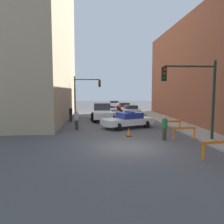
{
  "coord_description": "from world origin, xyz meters",
  "views": [
    {
      "loc": [
        -2.05,
        -12.67,
        3.35
      ],
      "look_at": [
        -0.31,
        7.43,
        1.38
      ],
      "focal_mm": 35.0,
      "sensor_mm": 36.0,
      "label": 1
    }
  ],
  "objects_px": {
    "traffic_light_near": "(197,88)",
    "parked_car_far": "(114,104)",
    "traffic_light_far": "(83,90)",
    "pedestrian_crossing": "(77,120)",
    "parked_car_near": "(130,110)",
    "barrier_back": "(184,131)",
    "pedestrian_corner": "(71,114)",
    "police_car": "(128,120)",
    "parked_car_mid": "(124,106)",
    "barrier_corner": "(172,124)",
    "pedestrian_sidewalk": "(164,128)",
    "traffic_cone": "(129,132)",
    "barrier_mid": "(216,147)",
    "white_truck": "(102,112)"
  },
  "relations": [
    {
      "from": "white_truck",
      "to": "barrier_corner",
      "type": "xyz_separation_m",
      "value": [
        5.43,
        -7.58,
        -0.29
      ]
    },
    {
      "from": "parked_car_near",
      "to": "traffic_cone",
      "type": "bearing_deg",
      "value": -105.34
    },
    {
      "from": "pedestrian_sidewalk",
      "to": "barrier_mid",
      "type": "relative_size",
      "value": 1.05
    },
    {
      "from": "parked_car_near",
      "to": "white_truck",
      "type": "bearing_deg",
      "value": -131.89
    },
    {
      "from": "traffic_light_far",
      "to": "police_car",
      "type": "bearing_deg",
      "value": -64.58
    },
    {
      "from": "barrier_mid",
      "to": "white_truck",
      "type": "bearing_deg",
      "value": 108.47
    },
    {
      "from": "traffic_light_far",
      "to": "parked_car_mid",
      "type": "xyz_separation_m",
      "value": [
        6.6,
        8.68,
        -2.72
      ]
    },
    {
      "from": "parked_car_far",
      "to": "traffic_light_near",
      "type": "bearing_deg",
      "value": -87.68
    },
    {
      "from": "parked_car_mid",
      "to": "parked_car_far",
      "type": "bearing_deg",
      "value": 97.6
    },
    {
      "from": "traffic_light_near",
      "to": "parked_car_mid",
      "type": "xyz_separation_m",
      "value": [
        -1.43,
        23.47,
        -2.86
      ]
    },
    {
      "from": "pedestrian_sidewalk",
      "to": "barrier_back",
      "type": "height_order",
      "value": "pedestrian_sidewalk"
    },
    {
      "from": "traffic_light_near",
      "to": "barrier_corner",
      "type": "distance_m",
      "value": 4.58
    },
    {
      "from": "white_truck",
      "to": "pedestrian_crossing",
      "type": "height_order",
      "value": "white_truck"
    },
    {
      "from": "parked_car_mid",
      "to": "parked_car_far",
      "type": "relative_size",
      "value": 0.99
    },
    {
      "from": "traffic_light_near",
      "to": "barrier_corner",
      "type": "relative_size",
      "value": 3.26
    },
    {
      "from": "police_car",
      "to": "parked_car_far",
      "type": "height_order",
      "value": "police_car"
    },
    {
      "from": "white_truck",
      "to": "traffic_cone",
      "type": "distance_m",
      "value": 9.31
    },
    {
      "from": "parked_car_mid",
      "to": "barrier_mid",
      "type": "xyz_separation_m",
      "value": [
        0.65,
        -27.27,
        -0.06
      ]
    },
    {
      "from": "barrier_mid",
      "to": "parked_car_mid",
      "type": "bearing_deg",
      "value": 91.36
    },
    {
      "from": "white_truck",
      "to": "pedestrian_crossing",
      "type": "bearing_deg",
      "value": -111.97
    },
    {
      "from": "traffic_light_far",
      "to": "pedestrian_crossing",
      "type": "distance_m",
      "value": 10.15
    },
    {
      "from": "barrier_corner",
      "to": "traffic_light_far",
      "type": "bearing_deg",
      "value": 124.35
    },
    {
      "from": "parked_car_mid",
      "to": "pedestrian_crossing",
      "type": "relative_size",
      "value": 2.6
    },
    {
      "from": "barrier_corner",
      "to": "parked_car_mid",
      "type": "bearing_deg",
      "value": 93.17
    },
    {
      "from": "parked_car_mid",
      "to": "barrier_corner",
      "type": "bearing_deg",
      "value": -87.42
    },
    {
      "from": "barrier_corner",
      "to": "barrier_mid",
      "type": "bearing_deg",
      "value": -93.56
    },
    {
      "from": "parked_car_near",
      "to": "barrier_back",
      "type": "height_order",
      "value": "parked_car_near"
    },
    {
      "from": "parked_car_near",
      "to": "traffic_cone",
      "type": "xyz_separation_m",
      "value": [
        -2.69,
        -14.88,
        -0.36
      ]
    },
    {
      "from": "pedestrian_crossing",
      "to": "white_truck",
      "type": "bearing_deg",
      "value": -144.23
    },
    {
      "from": "pedestrian_corner",
      "to": "pedestrian_crossing",
      "type": "bearing_deg",
      "value": -158.98
    },
    {
      "from": "parked_car_near",
      "to": "police_car",
      "type": "bearing_deg",
      "value": -105.92
    },
    {
      "from": "pedestrian_crossing",
      "to": "pedestrian_corner",
      "type": "xyz_separation_m",
      "value": [
        -0.99,
        4.96,
        0.0
      ]
    },
    {
      "from": "traffic_light_far",
      "to": "barrier_corner",
      "type": "distance_m",
      "value": 13.93
    },
    {
      "from": "parked_car_mid",
      "to": "barrier_corner",
      "type": "xyz_separation_m",
      "value": [
        1.1,
        -19.95,
        -0.06
      ]
    },
    {
      "from": "traffic_light_near",
      "to": "pedestrian_corner",
      "type": "bearing_deg",
      "value": 132.82
    },
    {
      "from": "police_car",
      "to": "parked_car_near",
      "type": "bearing_deg",
      "value": -34.07
    },
    {
      "from": "white_truck",
      "to": "barrier_back",
      "type": "relative_size",
      "value": 3.38
    },
    {
      "from": "pedestrian_crossing",
      "to": "barrier_corner",
      "type": "xyz_separation_m",
      "value": [
        7.88,
        -1.45,
        -0.24
      ]
    },
    {
      "from": "police_car",
      "to": "pedestrian_crossing",
      "type": "relative_size",
      "value": 3.04
    },
    {
      "from": "police_car",
      "to": "pedestrian_corner",
      "type": "distance_m",
      "value": 7.1
    },
    {
      "from": "parked_car_far",
      "to": "parked_car_near",
      "type": "bearing_deg",
      "value": -88.12
    },
    {
      "from": "pedestrian_sidewalk",
      "to": "parked_car_far",
      "type": "bearing_deg",
      "value": -168.85
    },
    {
      "from": "pedestrian_crossing",
      "to": "pedestrian_corner",
      "type": "height_order",
      "value": "same"
    },
    {
      "from": "parked_car_far",
      "to": "pedestrian_corner",
      "type": "relative_size",
      "value": 2.63
    },
    {
      "from": "police_car",
      "to": "pedestrian_crossing",
      "type": "xyz_separation_m",
      "value": [
        -4.58,
        -0.57,
        0.14
      ]
    },
    {
      "from": "barrier_corner",
      "to": "traffic_cone",
      "type": "bearing_deg",
      "value": -157.69
    },
    {
      "from": "traffic_light_near",
      "to": "parked_car_far",
      "type": "bearing_deg",
      "value": 94.64
    },
    {
      "from": "parked_car_mid",
      "to": "barrier_back",
      "type": "bearing_deg",
      "value": -88.64
    },
    {
      "from": "white_truck",
      "to": "parked_car_near",
      "type": "relative_size",
      "value": 1.22
    },
    {
      "from": "traffic_light_far",
      "to": "barrier_corner",
      "type": "xyz_separation_m",
      "value": [
        7.7,
        -11.27,
        -2.78
      ]
    }
  ]
}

